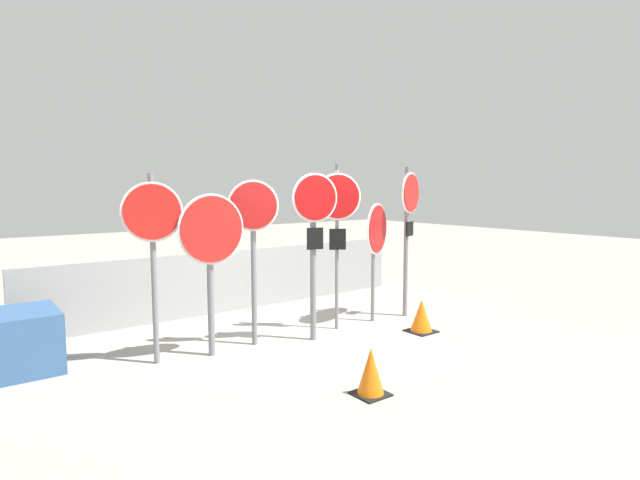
{
  "coord_description": "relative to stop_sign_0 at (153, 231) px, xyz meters",
  "views": [
    {
      "loc": [
        -4.23,
        -5.95,
        2.23
      ],
      "look_at": [
        0.28,
        0.0,
        1.45
      ],
      "focal_mm": 28.0,
      "sensor_mm": 36.0,
      "label": 1
    }
  ],
  "objects": [
    {
      "name": "storage_crate",
      "position": [
        -1.49,
        0.79,
        -1.33
      ],
      "size": [
        1.02,
        0.98,
        0.74
      ],
      "color": "#335684",
      "rests_on": "ground"
    },
    {
      "name": "stop_sign_3",
      "position": [
        2.18,
        -0.41,
        -0.03
      ],
      "size": [
        0.69,
        0.2,
        2.44
      ],
      "rotation": [
        0.0,
        0.0,
        -0.19
      ],
      "color": "slate",
      "rests_on": "ground"
    },
    {
      "name": "stop_sign_5",
      "position": [
        3.63,
        -0.18,
        -0.26
      ],
      "size": [
        0.77,
        0.39,
        1.98
      ],
      "rotation": [
        0.0,
        0.0,
        0.45
      ],
      "color": "slate",
      "rests_on": "ground"
    },
    {
      "name": "stop_sign_6",
      "position": [
        4.31,
        -0.26,
        0.08
      ],
      "size": [
        0.66,
        0.27,
        2.58
      ],
      "rotation": [
        0.0,
        0.0,
        0.36
      ],
      "color": "slate",
      "rests_on": "ground"
    },
    {
      "name": "stop_sign_1",
      "position": [
        0.71,
        -0.15,
        -0.2
      ],
      "size": [
        0.92,
        0.15,
        2.16
      ],
      "rotation": [
        0.0,
        0.0,
        0.02
      ],
      "color": "slate",
      "rests_on": "ground"
    },
    {
      "name": "traffic_cone_1",
      "position": [
        1.51,
        -2.33,
        -1.44
      ],
      "size": [
        0.35,
        0.35,
        0.52
      ],
      "color": "black",
      "rests_on": "ground"
    },
    {
      "name": "stop_sign_2",
      "position": [
        1.37,
        -0.08,
        -0.04
      ],
      "size": [
        0.66,
        0.32,
        2.34
      ],
      "rotation": [
        0.0,
        0.0,
        -0.43
      ],
      "color": "slate",
      "rests_on": "ground"
    },
    {
      "name": "stop_sign_4",
      "position": [
        2.81,
        -0.17,
        0.16
      ],
      "size": [
        0.66,
        0.36,
        2.59
      ],
      "rotation": [
        0.0,
        0.0,
        -0.48
      ],
      "color": "slate",
      "rests_on": "ground"
    },
    {
      "name": "ground_plane",
      "position": [
        2.17,
        -0.19,
        -1.7
      ],
      "size": [
        40.0,
        40.0,
        0.0
      ],
      "primitive_type": "plane",
      "color": "gray"
    },
    {
      "name": "stop_sign_0",
      "position": [
        0.0,
        0.0,
        0.0
      ],
      "size": [
        0.73,
        0.22,
        2.41
      ],
      "rotation": [
        0.0,
        0.0,
        -0.25
      ],
      "color": "slate",
      "rests_on": "ground"
    },
    {
      "name": "traffic_cone_0",
      "position": [
        3.77,
        -1.06,
        -1.45
      ],
      "size": [
        0.41,
        0.41,
        0.51
      ],
      "color": "black",
      "rests_on": "ground"
    },
    {
      "name": "fence_back",
      "position": [
        2.17,
        1.97,
        -1.15
      ],
      "size": [
        7.23,
        0.12,
        1.1
      ],
      "color": "gray",
      "rests_on": "ground"
    }
  ]
}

